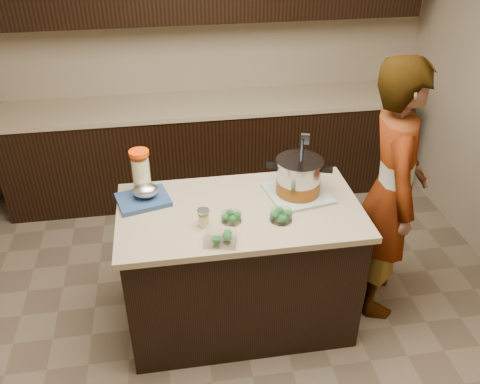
% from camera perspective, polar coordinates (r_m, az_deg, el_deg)
% --- Properties ---
extents(ground_plane, '(4.00, 4.00, 0.00)m').
position_cam_1_polar(ground_plane, '(3.61, -0.00, -13.83)').
color(ground_plane, brown).
rests_on(ground_plane, ground).
extents(room_shell, '(4.04, 4.04, 2.72)m').
position_cam_1_polar(room_shell, '(2.66, -0.00, 12.77)').
color(room_shell, tan).
rests_on(room_shell, ground).
extents(back_cabinets, '(3.60, 0.63, 2.33)m').
position_cam_1_polar(back_cabinets, '(4.55, -3.52, 10.72)').
color(back_cabinets, black).
rests_on(back_cabinets, ground).
extents(island, '(1.46, 0.81, 0.90)m').
position_cam_1_polar(island, '(3.30, -0.00, -8.37)').
color(island, black).
rests_on(island, ground).
extents(dish_towel, '(0.42, 0.42, 0.02)m').
position_cam_1_polar(dish_towel, '(3.18, 6.46, -0.13)').
color(dish_towel, '#5C8865').
rests_on(dish_towel, island).
extents(stock_pot, '(0.39, 0.36, 0.41)m').
position_cam_1_polar(stock_pot, '(3.13, 6.58, 1.50)').
color(stock_pot, '#B7B7BC').
rests_on(stock_pot, dish_towel).
extents(lemonade_pitcher, '(0.16, 0.16, 0.29)m').
position_cam_1_polar(lemonade_pitcher, '(3.16, -11.02, 1.94)').
color(lemonade_pitcher, beige).
rests_on(lemonade_pitcher, island).
extents(mason_jar, '(0.09, 0.09, 0.11)m').
position_cam_1_polar(mason_jar, '(2.87, -4.12, -2.97)').
color(mason_jar, beige).
rests_on(mason_jar, island).
extents(broccoli_tub_left, '(0.14, 0.14, 0.06)m').
position_cam_1_polar(broccoli_tub_left, '(2.91, -0.98, -2.88)').
color(broccoli_tub_left, silver).
rests_on(broccoli_tub_left, island).
extents(broccoli_tub_right, '(0.17, 0.17, 0.06)m').
position_cam_1_polar(broccoli_tub_right, '(2.93, 4.63, -2.69)').
color(broccoli_tub_right, silver).
rests_on(broccoli_tub_right, island).
extents(broccoli_tub_rect, '(0.20, 0.16, 0.06)m').
position_cam_1_polar(broccoli_tub_rect, '(2.75, -2.20, -5.23)').
color(broccoli_tub_rect, silver).
rests_on(broccoli_tub_rect, island).
extents(blue_tray, '(0.36, 0.31, 0.12)m').
position_cam_1_polar(blue_tray, '(3.13, -10.70, -0.46)').
color(blue_tray, navy).
rests_on(blue_tray, island).
extents(person, '(0.57, 0.73, 1.77)m').
position_cam_1_polar(person, '(3.35, 16.62, -0.07)').
color(person, gray).
rests_on(person, ground).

